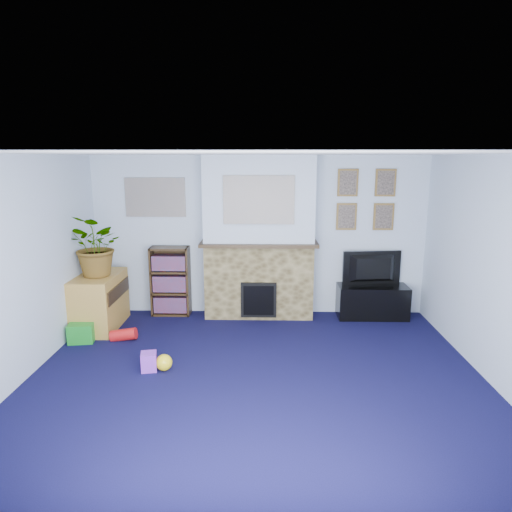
{
  "coord_description": "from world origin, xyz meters",
  "views": [
    {
      "loc": [
        0.1,
        -4.55,
        2.36
      ],
      "look_at": [
        -0.02,
        1.01,
        1.16
      ],
      "focal_mm": 32.0,
      "sensor_mm": 36.0,
      "label": 1
    }
  ],
  "objects_px": {
    "sideboard": "(100,303)",
    "tv_stand": "(372,303)",
    "television": "(374,269)",
    "bookshelf": "(171,282)"
  },
  "relations": [
    {
      "from": "sideboard",
      "to": "tv_stand",
      "type": "bearing_deg",
      "value": 7.1
    },
    {
      "from": "tv_stand",
      "to": "television",
      "type": "distance_m",
      "value": 0.52
    },
    {
      "from": "tv_stand",
      "to": "television",
      "type": "relative_size",
      "value": 1.17
    },
    {
      "from": "television",
      "to": "bookshelf",
      "type": "distance_m",
      "value": 3.06
    },
    {
      "from": "bookshelf",
      "to": "sideboard",
      "type": "height_order",
      "value": "bookshelf"
    },
    {
      "from": "television",
      "to": "sideboard",
      "type": "relative_size",
      "value": 0.9
    },
    {
      "from": "tv_stand",
      "to": "television",
      "type": "height_order",
      "value": "television"
    },
    {
      "from": "tv_stand",
      "to": "television",
      "type": "xyz_separation_m",
      "value": [
        0.0,
        0.02,
        0.52
      ]
    },
    {
      "from": "bookshelf",
      "to": "sideboard",
      "type": "bearing_deg",
      "value": -147.66
    },
    {
      "from": "bookshelf",
      "to": "television",
      "type": "bearing_deg",
      "value": -1.06
    }
  ]
}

